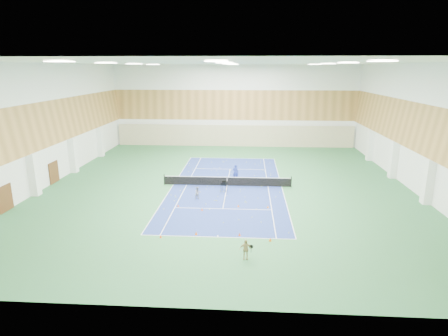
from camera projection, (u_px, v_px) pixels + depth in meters
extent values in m
plane|color=#2C663A|center=(227.00, 186.00, 37.76)|extent=(40.00, 40.00, 0.00)
cube|color=navy|center=(227.00, 186.00, 37.76)|extent=(10.97, 23.77, 0.01)
cube|color=#C6B793|center=(234.00, 136.00, 56.38)|extent=(35.40, 0.16, 3.20)
cube|color=#593319|center=(5.00, 198.00, 30.87)|extent=(0.08, 1.80, 2.20)
cube|color=#593319|center=(54.00, 172.00, 38.58)|extent=(0.08, 1.80, 2.20)
imported|color=#21359A|center=(236.00, 172.00, 39.40)|extent=(0.68, 0.49, 1.73)
imported|color=gray|center=(198.00, 193.00, 33.83)|extent=(0.71, 0.67, 1.17)
imported|color=tan|center=(245.00, 249.00, 23.16)|extent=(0.79, 0.38, 1.32)
cone|color=#FF560D|center=(178.00, 205.00, 32.10)|extent=(0.18, 0.18, 0.19)
cone|color=#EE4D0C|center=(202.00, 209.00, 31.20)|extent=(0.21, 0.21, 0.23)
cone|color=orange|center=(238.00, 206.00, 32.05)|extent=(0.19, 0.19, 0.21)
cone|color=orange|center=(268.00, 207.00, 31.79)|extent=(0.20, 0.20, 0.22)
cone|color=#EF3E0C|center=(161.00, 236.00, 26.23)|extent=(0.18, 0.18, 0.20)
cone|color=#EF5C0C|center=(196.00, 233.00, 26.68)|extent=(0.22, 0.22, 0.24)
cone|color=#E8480C|center=(240.00, 234.00, 26.53)|extent=(0.19, 0.19, 0.21)
cone|color=orange|center=(270.00, 239.00, 25.71)|extent=(0.22, 0.22, 0.24)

